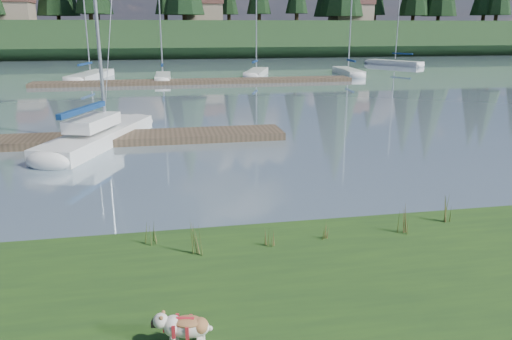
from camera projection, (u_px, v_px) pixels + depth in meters
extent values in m
plane|color=#7B93A2|center=(173.00, 84.00, 40.67)|extent=(200.00, 200.00, 0.00)
cube|color=#1C3519|center=(165.00, 39.00, 80.55)|extent=(200.00, 20.00, 5.00)
cylinder|color=silver|center=(176.00, 335.00, 6.90)|extent=(0.09, 0.09, 0.18)
cylinder|color=silver|center=(202.00, 336.00, 6.89)|extent=(0.09, 0.09, 0.18)
ellipsoid|color=silver|center=(188.00, 327.00, 6.75)|extent=(0.66, 0.43, 0.28)
ellipsoid|color=#A2693D|center=(188.00, 321.00, 6.73)|extent=(0.47, 0.37, 0.10)
ellipsoid|color=silver|center=(161.00, 321.00, 6.74)|extent=(0.25, 0.26, 0.21)
cube|color=black|center=(154.00, 323.00, 6.75)|extent=(0.09, 0.12, 0.08)
cube|color=white|center=(99.00, 139.00, 19.93)|extent=(4.08, 7.31, 0.70)
ellipsoid|color=white|center=(135.00, 122.00, 23.34)|extent=(2.16, 2.39, 0.70)
cube|color=navy|center=(82.00, 110.00, 18.55)|extent=(1.34, 3.13, 0.20)
cube|color=white|center=(92.00, 122.00, 19.34)|extent=(2.00, 2.85, 0.45)
cube|color=#4C3D2C|center=(87.00, 139.00, 20.10)|extent=(16.00, 2.00, 0.30)
cube|color=#4C3D2C|center=(197.00, 81.00, 40.99)|extent=(26.00, 2.20, 0.30)
cube|color=white|center=(91.00, 76.00, 44.28)|extent=(3.45, 8.22, 0.70)
ellipsoid|color=white|center=(105.00, 72.00, 48.13)|extent=(2.17, 2.50, 0.70)
cube|color=navy|center=(85.00, 64.00, 42.90)|extent=(0.86, 3.16, 0.20)
cube|color=white|center=(163.00, 78.00, 42.81)|extent=(1.39, 5.49, 0.70)
ellipsoid|color=white|center=(164.00, 75.00, 45.39)|extent=(1.23, 1.52, 0.70)
cylinder|color=silver|center=(160.00, 19.00, 41.45)|extent=(0.12, 0.12, 8.58)
cube|color=navy|center=(162.00, 65.00, 41.77)|extent=(0.26, 2.17, 0.20)
cube|color=white|center=(256.00, 74.00, 46.92)|extent=(3.50, 6.61, 0.70)
ellipsoid|color=white|center=(261.00, 71.00, 50.00)|extent=(1.91, 2.13, 0.70)
cylinder|color=silver|center=(256.00, 12.00, 45.37)|extent=(0.12, 0.12, 9.97)
cube|color=navy|center=(255.00, 61.00, 45.75)|extent=(1.03, 2.50, 0.20)
cube|color=white|center=(348.00, 72.00, 48.09)|extent=(2.06, 6.64, 0.70)
ellipsoid|color=white|center=(339.00, 70.00, 51.21)|extent=(1.58, 1.90, 0.70)
cylinder|color=silver|center=(351.00, 11.00, 46.52)|extent=(0.12, 0.12, 10.08)
cube|color=navy|center=(351.00, 61.00, 46.91)|extent=(0.43, 2.61, 0.20)
cube|color=white|center=(395.00, 63.00, 59.43)|extent=(4.79, 6.71, 0.70)
ellipsoid|color=white|center=(371.00, 62.00, 61.92)|extent=(2.23, 2.37, 0.70)
cylinder|color=silver|center=(399.00, 14.00, 57.84)|extent=(0.12, 0.12, 10.23)
cube|color=navy|center=(402.00, 54.00, 58.42)|extent=(1.54, 2.46, 0.20)
cone|color=#475B23|center=(192.00, 238.00, 9.50)|extent=(0.03, 0.03, 0.64)
cone|color=brown|center=(198.00, 242.00, 9.47)|extent=(0.03, 0.03, 0.51)
cone|color=#475B23|center=(195.00, 236.00, 9.53)|extent=(0.03, 0.03, 0.71)
cone|color=brown|center=(199.00, 243.00, 9.53)|extent=(0.03, 0.03, 0.45)
cone|color=#475B23|center=(193.00, 241.00, 9.44)|extent=(0.03, 0.03, 0.58)
cone|color=#475B23|center=(265.00, 236.00, 9.92)|extent=(0.03, 0.03, 0.36)
cone|color=brown|center=(272.00, 239.00, 9.88)|extent=(0.03, 0.03, 0.29)
cone|color=#475B23|center=(268.00, 235.00, 9.95)|extent=(0.03, 0.03, 0.40)
cone|color=brown|center=(273.00, 239.00, 9.93)|extent=(0.03, 0.03, 0.25)
cone|color=#475B23|center=(267.00, 239.00, 9.85)|extent=(0.03, 0.03, 0.32)
cone|color=#475B23|center=(401.00, 219.00, 10.46)|extent=(0.03, 0.03, 0.64)
cone|color=brown|center=(407.00, 222.00, 10.44)|extent=(0.03, 0.03, 0.51)
cone|color=#475B23|center=(403.00, 216.00, 10.49)|extent=(0.03, 0.03, 0.70)
cone|color=brown|center=(407.00, 223.00, 10.49)|extent=(0.03, 0.03, 0.45)
cone|color=#475B23|center=(404.00, 221.00, 10.40)|extent=(0.03, 0.03, 0.57)
cone|color=#475B23|center=(147.00, 233.00, 9.98)|extent=(0.03, 0.03, 0.46)
cone|color=brown|center=(153.00, 236.00, 9.95)|extent=(0.03, 0.03, 0.36)
cone|color=#475B23|center=(150.00, 231.00, 10.01)|extent=(0.03, 0.03, 0.50)
cone|color=brown|center=(154.00, 236.00, 10.00)|extent=(0.03, 0.03, 0.32)
cone|color=#475B23|center=(148.00, 235.00, 9.91)|extent=(0.03, 0.03, 0.41)
cone|color=#475B23|center=(322.00, 231.00, 10.16)|extent=(0.03, 0.03, 0.37)
cone|color=brown|center=(328.00, 234.00, 10.13)|extent=(0.03, 0.03, 0.30)
cone|color=#475B23|center=(325.00, 229.00, 10.20)|extent=(0.03, 0.03, 0.41)
cone|color=brown|center=(329.00, 234.00, 10.18)|extent=(0.03, 0.03, 0.26)
cone|color=#475B23|center=(324.00, 233.00, 10.10)|extent=(0.03, 0.03, 0.34)
cone|color=#475B23|center=(445.00, 208.00, 11.08)|extent=(0.03, 0.03, 0.62)
cone|color=brown|center=(451.00, 212.00, 11.05)|extent=(0.03, 0.03, 0.50)
cone|color=#475B23|center=(447.00, 206.00, 11.11)|extent=(0.03, 0.03, 0.69)
cone|color=brown|center=(451.00, 212.00, 11.10)|extent=(0.03, 0.03, 0.44)
cone|color=#475B23|center=(448.00, 211.00, 11.01)|extent=(0.03, 0.03, 0.56)
cube|color=#33281C|center=(214.00, 241.00, 10.84)|extent=(60.00, 0.50, 0.14)
cylinder|color=#382619|center=(98.00, 17.00, 76.88)|extent=(0.60, 0.60, 1.80)
cylinder|color=#382619|center=(185.00, 16.00, 73.54)|extent=(0.60, 0.60, 1.80)
cylinder|color=#382619|center=(259.00, 17.00, 79.46)|extent=(0.60, 0.60, 1.80)
cylinder|color=#382619|center=(341.00, 17.00, 79.89)|extent=(0.60, 0.60, 1.80)
cylinder|color=#382619|center=(413.00, 17.00, 85.22)|extent=(0.60, 0.60, 1.80)
cylinder|color=#382619|center=(496.00, 17.00, 83.77)|extent=(0.60, 0.60, 1.80)
cube|color=gray|center=(11.00, 13.00, 72.71)|extent=(6.00, 5.00, 2.80)
cube|color=gray|center=(202.00, 13.00, 78.65)|extent=(6.00, 5.00, 2.80)
cube|color=gray|center=(351.00, 14.00, 81.05)|extent=(6.00, 5.00, 2.80)
cube|color=brown|center=(351.00, 0.00, 80.47)|extent=(6.30, 5.30, 1.40)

